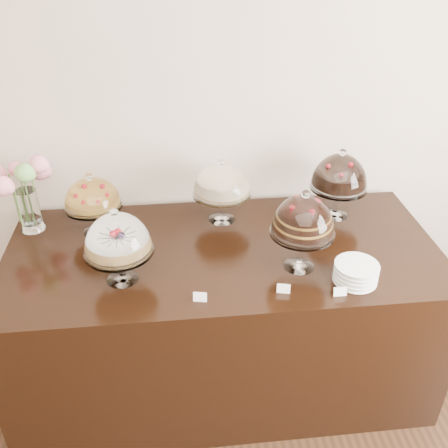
{
  "coord_description": "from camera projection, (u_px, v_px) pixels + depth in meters",
  "views": [
    {
      "loc": [
        -0.28,
        0.38,
        2.35
      ],
      "look_at": [
        -0.06,
        2.4,
        1.08
      ],
      "focal_mm": 40.0,
      "sensor_mm": 36.0,
      "label": 1
    }
  ],
  "objects": [
    {
      "name": "price_card_extra",
      "position": [
        284.0,
        289.0,
        2.23
      ],
      "size": [
        0.06,
        0.03,
        0.04
      ],
      "primitive_type": "cube",
      "rotation": [
        -0.21,
        0.0,
        -0.23
      ],
      "color": "white",
      "rests_on": "display_counter"
    },
    {
      "name": "display_counter",
      "position": [
        223.0,
        315.0,
        2.77
      ],
      "size": [
        2.2,
        1.0,
        0.9
      ],
      "primitive_type": "cube",
      "color": "black",
      "rests_on": "ground"
    },
    {
      "name": "price_card_left",
      "position": [
        200.0,
        297.0,
        2.18
      ],
      "size": [
        0.06,
        0.03,
        0.04
      ],
      "primitive_type": "cube",
      "rotation": [
        -0.21,
        0.0,
        -0.2
      ],
      "color": "white",
      "rests_on": "display_counter"
    },
    {
      "name": "price_card_right",
      "position": [
        340.0,
        292.0,
        2.21
      ],
      "size": [
        0.06,
        0.02,
        0.04
      ],
      "primitive_type": "cube",
      "rotation": [
        -0.21,
        0.0,
        0.01
      ],
      "color": "white",
      "rests_on": "display_counter"
    },
    {
      "name": "flower_vase",
      "position": [
        24.0,
        186.0,
        2.57
      ],
      "size": [
        0.32,
        0.32,
        0.42
      ],
      "color": "white",
      "rests_on": "display_counter"
    },
    {
      "name": "cake_stand_choco_layer",
      "position": [
        303.0,
        218.0,
        2.27
      ],
      "size": [
        0.3,
        0.3,
        0.42
      ],
      "color": "white",
      "rests_on": "display_counter"
    },
    {
      "name": "cake_stand_dark_choco",
      "position": [
        340.0,
        174.0,
        2.69
      ],
      "size": [
        0.31,
        0.31,
        0.4
      ],
      "color": "white",
      "rests_on": "display_counter"
    },
    {
      "name": "cake_stand_sugar_sponge",
      "position": [
        117.0,
        237.0,
        2.2
      ],
      "size": [
        0.31,
        0.31,
        0.38
      ],
      "color": "white",
      "rests_on": "display_counter"
    },
    {
      "name": "cake_stand_fruit_tart",
      "position": [
        92.0,
        196.0,
        2.56
      ],
      "size": [
        0.3,
        0.3,
        0.34
      ],
      "color": "white",
      "rests_on": "display_counter"
    },
    {
      "name": "plate_stack",
      "position": [
        356.0,
        273.0,
        2.29
      ],
      "size": [
        0.2,
        0.2,
        0.09
      ],
      "color": "white",
      "rests_on": "display_counter"
    },
    {
      "name": "cake_stand_cheesecake",
      "position": [
        222.0,
        182.0,
        2.66
      ],
      "size": [
        0.32,
        0.32,
        0.36
      ],
      "color": "white",
      "rests_on": "display_counter"
    },
    {
      "name": "wall_back",
      "position": [
        223.0,
        99.0,
        2.69
      ],
      "size": [
        5.0,
        0.04,
        3.0
      ],
      "primitive_type": "cube",
      "color": "#C4B29E",
      "rests_on": "ground"
    }
  ]
}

